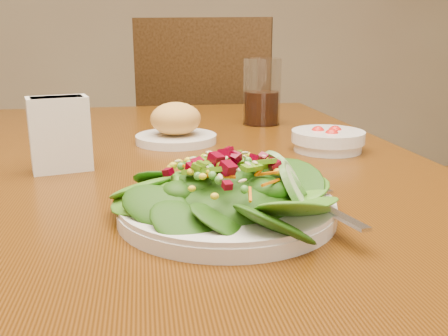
{
  "coord_description": "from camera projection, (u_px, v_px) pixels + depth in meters",
  "views": [
    {
      "loc": [
        -0.03,
        -0.78,
        0.96
      ],
      "look_at": [
        0.06,
        -0.22,
        0.8
      ],
      "focal_mm": 40.0,
      "sensor_mm": 36.0,
      "label": 1
    }
  ],
  "objects": [
    {
      "name": "drinking_glass",
      "position": [
        262.0,
        96.0,
        1.16
      ],
      "size": [
        0.09,
        0.09,
        0.15
      ],
      "color": "silver",
      "rests_on": "dining_table"
    },
    {
      "name": "salad_plate",
      "position": [
        234.0,
        195.0,
        0.58
      ],
      "size": [
        0.26,
        0.25,
        0.07
      ],
      "rotation": [
        0.0,
        0.0,
        -0.02
      ],
      "color": "white",
      "rests_on": "dining_table"
    },
    {
      "name": "tomato_bowl",
      "position": [
        328.0,
        140.0,
        0.91
      ],
      "size": [
        0.13,
        0.13,
        0.04
      ],
      "color": "white",
      "rests_on": "dining_table"
    },
    {
      "name": "bread_plate",
      "position": [
        176.0,
        126.0,
        0.97
      ],
      "size": [
        0.16,
        0.16,
        0.08
      ],
      "color": "white",
      "rests_on": "dining_table"
    },
    {
      "name": "dining_table",
      "position": [
        165.0,
        225.0,
        0.83
      ],
      "size": [
        0.9,
        1.4,
        0.75
      ],
      "color": "#582F0C",
      "rests_on": "ground_plane"
    },
    {
      "name": "chair_far",
      "position": [
        212.0,
        155.0,
        1.8
      ],
      "size": [
        0.6,
        0.6,
        1.01
      ],
      "rotation": [
        0.0,
        0.0,
        2.79
      ],
      "color": "#3C2612",
      "rests_on": "ground_plane"
    },
    {
      "name": "napkin_holder",
      "position": [
        60.0,
        132.0,
        0.77
      ],
      "size": [
        0.1,
        0.07,
        0.12
      ],
      "rotation": [
        0.0,
        0.0,
        0.25
      ],
      "color": "white",
      "rests_on": "dining_table"
    }
  ]
}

